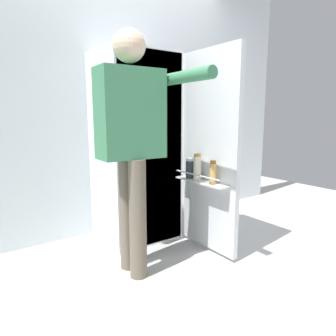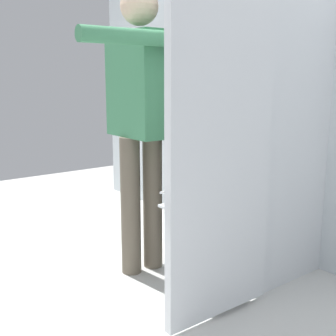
% 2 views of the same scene
% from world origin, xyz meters
% --- Properties ---
extents(ground_plane, '(6.71, 6.71, 0.00)m').
position_xyz_m(ground_plane, '(0.00, 0.00, 0.00)').
color(ground_plane, silver).
extents(kitchen_wall, '(4.40, 0.10, 2.67)m').
position_xyz_m(kitchen_wall, '(0.00, 0.88, 1.34)').
color(kitchen_wall, silver).
rests_on(kitchen_wall, ground_plane).
extents(refrigerator, '(0.70, 1.22, 1.67)m').
position_xyz_m(refrigerator, '(0.02, 0.49, 0.83)').
color(refrigerator, silver).
rests_on(refrigerator, ground_plane).
extents(person, '(0.55, 0.77, 1.68)m').
position_xyz_m(person, '(-0.35, -0.05, 1.02)').
color(person, '#665B4C').
rests_on(person, ground_plane).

